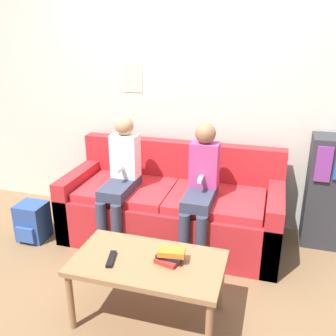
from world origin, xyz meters
TOP-DOWN VIEW (x-y plane):
  - ground_plane at (0.00, 0.00)m, footprint 10.00×10.00m
  - wall_back at (-0.00, 1.03)m, footprint 8.00×0.07m
  - couch at (0.00, 0.52)m, footprint 1.96×0.82m
  - coffee_table at (0.14, -0.54)m, footprint 0.99×0.55m
  - person_left at (-0.42, 0.33)m, footprint 0.24×0.56m
  - person_right at (0.30, 0.33)m, footprint 0.24×0.56m
  - tv_remote at (-0.09, -0.61)m, footprint 0.08×0.17m
  - book_stack at (0.28, -0.51)m, footprint 0.20×0.18m
  - bookshelf at (1.41, 0.82)m, footprint 0.49×0.32m
  - backpack at (-1.25, 0.13)m, footprint 0.26×0.26m

SIDE VIEW (x-z plane):
  - ground_plane at x=0.00m, z-range 0.00..0.00m
  - backpack at x=-1.25m, z-range 0.00..0.36m
  - couch at x=0.00m, z-range -0.13..0.73m
  - coffee_table at x=0.14m, z-range 0.18..0.64m
  - tv_remote at x=-0.09m, z-range 0.46..0.48m
  - book_stack at x=0.28m, z-range 0.46..0.55m
  - bookshelf at x=1.41m, z-range 0.00..1.02m
  - person_right at x=0.30m, z-range 0.07..1.22m
  - person_left at x=-0.42m, z-range 0.07..1.23m
  - wall_back at x=0.00m, z-range 0.00..2.60m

